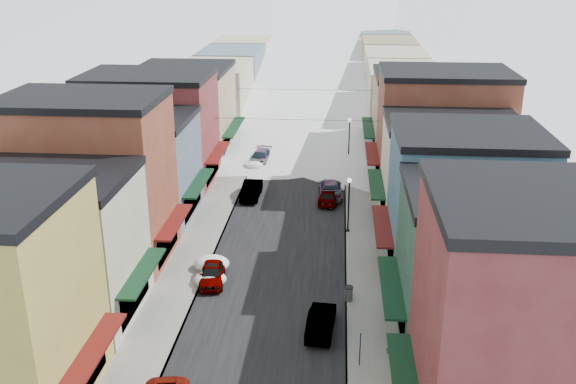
% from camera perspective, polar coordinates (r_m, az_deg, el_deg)
% --- Properties ---
extents(road, '(10.00, 160.00, 0.01)m').
position_cam_1_polar(road, '(84.92, 1.63, 5.64)').
color(road, black).
rests_on(road, ground).
extents(sidewalk_left, '(3.20, 160.00, 0.15)m').
position_cam_1_polar(sidewalk_left, '(85.48, -2.81, 5.77)').
color(sidewalk_left, gray).
rests_on(sidewalk_left, ground).
extents(sidewalk_right, '(3.20, 160.00, 0.15)m').
position_cam_1_polar(sidewalk_right, '(84.83, 6.11, 5.57)').
color(sidewalk_right, gray).
rests_on(sidewalk_right, ground).
extents(curb_left, '(0.10, 160.00, 0.15)m').
position_cam_1_polar(curb_left, '(85.30, -1.78, 5.76)').
color(curb_left, slate).
rests_on(curb_left, ground).
extents(curb_right, '(0.10, 160.00, 0.15)m').
position_cam_1_polar(curb_right, '(84.80, 5.05, 5.60)').
color(curb_right, slate).
rests_on(curb_right, ground).
extents(bldg_l_cream, '(11.30, 8.20, 9.50)m').
position_cam_1_polar(bldg_l_cream, '(42.18, -20.28, -4.56)').
color(bldg_l_cream, beige).
rests_on(bldg_l_cream, ground).
extents(bldg_l_brick_near, '(12.30, 8.20, 12.50)m').
position_cam_1_polar(bldg_l_brick_near, '(48.62, -17.26, 1.00)').
color(bldg_l_brick_near, brown).
rests_on(bldg_l_brick_near, ground).
extents(bldg_l_grayblue, '(11.30, 9.20, 9.00)m').
position_cam_1_polar(bldg_l_grayblue, '(56.55, -13.55, 2.18)').
color(bldg_l_grayblue, slate).
rests_on(bldg_l_grayblue, ground).
extents(bldg_l_brick_far, '(13.30, 9.20, 11.00)m').
position_cam_1_polar(bldg_l_brick_far, '(64.80, -12.10, 5.53)').
color(bldg_l_brick_far, maroon).
rests_on(bldg_l_brick_far, ground).
extents(bldg_l_tan, '(11.30, 11.20, 10.00)m').
position_cam_1_polar(bldg_l_tan, '(74.03, -9.18, 7.16)').
color(bldg_l_tan, tan).
rests_on(bldg_l_tan, ground).
extents(bldg_r_brick_near, '(12.30, 9.20, 12.50)m').
position_cam_1_polar(bldg_r_brick_near, '(30.86, 22.25, -11.23)').
color(bldg_r_brick_near, maroon).
rests_on(bldg_r_brick_near, ground).
extents(bldg_r_green, '(11.30, 9.20, 9.50)m').
position_cam_1_polar(bldg_r_green, '(39.02, 17.54, -6.28)').
color(bldg_r_green, '#214534').
rests_on(bldg_r_green, ground).
extents(bldg_r_blue, '(11.30, 9.20, 10.50)m').
position_cam_1_polar(bldg_r_blue, '(46.89, 15.35, -0.82)').
color(bldg_r_blue, '#345D77').
rests_on(bldg_r_blue, ground).
extents(bldg_r_cream, '(12.30, 9.20, 9.00)m').
position_cam_1_polar(bldg_r_cream, '(55.57, 14.21, 1.80)').
color(bldg_r_cream, beige).
rests_on(bldg_r_cream, ground).
extents(bldg_r_brick_far, '(13.30, 9.20, 11.50)m').
position_cam_1_polar(bldg_r_brick_far, '(63.82, 13.52, 5.42)').
color(bldg_r_brick_far, brown).
rests_on(bldg_r_brick_far, ground).
extents(bldg_r_tan, '(11.30, 11.20, 9.50)m').
position_cam_1_polar(bldg_r_tan, '(73.53, 11.58, 6.72)').
color(bldg_r_tan, '#987E64').
rests_on(bldg_r_tan, ground).
extents(distant_blocks, '(34.00, 55.00, 8.00)m').
position_cam_1_polar(distant_blocks, '(106.56, 2.33, 10.87)').
color(distant_blocks, gray).
rests_on(distant_blocks, ground).
extents(overhead_cables, '(16.40, 15.04, 0.04)m').
position_cam_1_polar(overhead_cables, '(71.32, 1.13, 7.90)').
color(overhead_cables, black).
rests_on(overhead_cables, ground).
extents(car_silver_sedan, '(2.08, 4.28, 1.41)m').
position_cam_1_polar(car_silver_sedan, '(45.48, -6.76, -7.17)').
color(car_silver_sedan, gray).
rests_on(car_silver_sedan, ground).
extents(car_dark_hatch, '(1.66, 4.63, 1.52)m').
position_cam_1_polar(car_dark_hatch, '(60.48, -3.28, 0.17)').
color(car_dark_hatch, black).
rests_on(car_dark_hatch, ground).
extents(car_silver_wagon, '(2.39, 5.07, 1.43)m').
position_cam_1_polar(car_silver_wagon, '(70.39, -2.46, 3.09)').
color(car_silver_wagon, gray).
rests_on(car_silver_wagon, ground).
extents(car_green_sedan, '(1.85, 4.48, 1.44)m').
position_cam_1_polar(car_green_sedan, '(39.78, 2.96, -11.37)').
color(car_green_sedan, black).
rests_on(car_green_sedan, ground).
extents(car_gray_suv, '(2.08, 4.43, 1.47)m').
position_cam_1_polar(car_gray_suv, '(59.32, 3.63, -0.28)').
color(car_gray_suv, '#919399').
rests_on(car_gray_suv, ground).
extents(car_black_sedan, '(2.51, 5.51, 1.56)m').
position_cam_1_polar(car_black_sedan, '(60.95, 3.78, 0.35)').
color(car_black_sedan, black).
rests_on(car_black_sedan, ground).
extents(car_lane_silver, '(1.93, 4.73, 1.61)m').
position_cam_1_polar(car_lane_silver, '(80.82, 1.00, 5.47)').
color(car_lane_silver, gray).
rests_on(car_lane_silver, ground).
extents(car_lane_white, '(3.32, 5.96, 1.58)m').
position_cam_1_polar(car_lane_white, '(86.33, 2.73, 6.41)').
color(car_lane_white, silver).
rests_on(car_lane_white, ground).
extents(parking_sign, '(0.06, 0.28, 2.06)m').
position_cam_1_polar(parking_sign, '(36.52, 6.43, -13.51)').
color(parking_sign, black).
rests_on(parking_sign, sidewalk_right).
extents(trash_can, '(0.59, 0.59, 1.00)m').
position_cam_1_polar(trash_can, '(42.94, 5.41, -8.96)').
color(trash_can, '#56595B').
rests_on(trash_can, sidewalk_right).
extents(streetlamp_near, '(0.39, 0.39, 4.63)m').
position_cam_1_polar(streetlamp_near, '(52.19, 5.44, -0.54)').
color(streetlamp_near, black).
rests_on(streetlamp_near, sidewalk_right).
extents(streetlamp_far, '(0.40, 0.40, 4.87)m').
position_cam_1_polar(streetlamp_far, '(70.29, 5.46, 5.12)').
color(streetlamp_far, black).
rests_on(streetlamp_far, sidewalk_right).
extents(planter_far, '(0.50, 0.50, 0.66)m').
position_cam_1_polar(planter_far, '(38.20, 9.01, -13.55)').
color(planter_far, '#264F24').
rests_on(planter_far, sidewalk_right).
extents(snow_pile_near, '(2.25, 2.58, 0.95)m').
position_cam_1_polar(snow_pile_near, '(45.31, -6.88, -7.65)').
color(snow_pile_near, white).
rests_on(snow_pile_near, ground).
extents(snow_pile_mid, '(2.55, 2.77, 1.08)m').
position_cam_1_polar(snow_pile_mid, '(47.26, -6.74, -6.31)').
color(snow_pile_mid, white).
rests_on(snow_pile_mid, ground).
extents(snow_pile_far, '(2.19, 2.54, 0.92)m').
position_cam_1_polar(snow_pile_far, '(68.55, -3.08, 2.36)').
color(snow_pile_far, white).
rests_on(snow_pile_far, ground).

